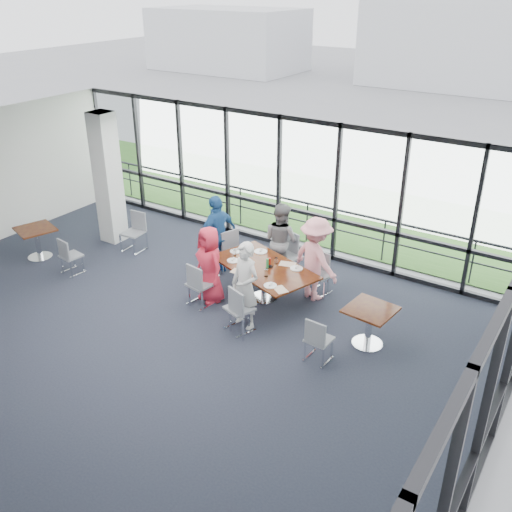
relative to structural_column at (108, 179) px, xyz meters
The scene contains 40 objects.
floor 4.96m from the structural_column, 39.81° to the right, with size 12.00×10.00×0.02m, color #1F2230.
ceiling 4.95m from the structural_column, 39.81° to the right, with size 12.00×10.00×0.04m, color white.
curtain_wall_back 4.12m from the structural_column, 29.05° to the left, with size 12.00×0.10×3.20m, color white.
curtain_wall_right 10.06m from the structural_column, 17.35° to the right, with size 0.10×10.00×3.20m, color white.
structural_column is the anchor object (origin of this frame).
apron 8.04m from the structural_column, 62.78° to the left, with size 80.00×70.00×0.02m, color gray.
grass_strip 6.36m from the structural_column, 54.25° to the left, with size 80.00×5.00×0.01m, color #2B5A1D.
hangar_aux 28.85m from the structural_column, 119.94° to the left, with size 10.00×6.00×4.00m, color silver.
guard_rail 4.57m from the structural_column, 35.84° to the left, with size 0.06×0.06×12.00m, color #2D2D33.
main_table 4.85m from the structural_column, ahead, with size 2.45×1.84×0.75m.
side_table_left 2.10m from the structural_column, 112.58° to the right, with size 1.01×1.01×0.75m.
side_table_right 7.28m from the structural_column, ahead, with size 0.88×0.88×0.75m.
diner_near_left 4.07m from the structural_column, 15.35° to the right, with size 0.79×0.51×1.61m, color red.
diner_near_right 5.23m from the structural_column, 16.24° to the right, with size 0.62×0.46×1.71m, color silver.
diner_far_left 4.60m from the structural_column, ahead, with size 0.82×0.51×1.70m, color slate.
diner_far_right 5.62m from the structural_column, ahead, with size 1.14×0.59×1.76m, color pink.
diner_end 3.32m from the structural_column, ahead, with size 1.06×0.58×1.81m, color #1F4F8C.
chair_main_nl 4.17m from the structural_column, 19.16° to the right, with size 0.45×0.45×0.92m, color gray, non-canonical shape.
chair_main_nr 5.37m from the structural_column, 18.41° to the right, with size 0.46×0.46×0.94m, color gray, non-canonical shape.
chair_main_fl 4.85m from the structural_column, ahead, with size 0.46×0.46×0.93m, color gray, non-canonical shape.
chair_main_fr 5.72m from the structural_column, ahead, with size 0.41×0.41×0.84m, color gray, non-canonical shape.
chair_main_end 3.46m from the structural_column, ahead, with size 0.48×0.48×0.98m, color gray, non-canonical shape.
chair_spare_la 2.23m from the structural_column, 73.02° to the right, with size 0.41×0.41×0.84m, color gray, non-canonical shape.
chair_spare_lb 1.46m from the structural_column, 14.10° to the right, with size 0.46×0.46×0.93m, color gray, non-canonical shape.
chair_spare_r 6.95m from the structural_column, 14.14° to the right, with size 0.41×0.41×0.84m, color gray, non-canonical shape.
plate_nl 4.20m from the structural_column, ahead, with size 0.25×0.25×0.01m, color white.
plate_nr 5.44m from the structural_column, 11.23° to the right, with size 0.25×0.25×0.01m, color white.
plate_fl 4.40m from the structural_column, ahead, with size 0.28×0.28×0.01m, color white.
plate_fr 5.40m from the structural_column, ahead, with size 0.26×0.26×0.01m, color white.
plate_end 3.97m from the structural_column, ahead, with size 0.25×0.25×0.01m, color white.
tumbler_a 4.49m from the structural_column, ahead, with size 0.07×0.07×0.15m, color white.
tumbler_b 5.11m from the structural_column, ahead, with size 0.08×0.08×0.15m, color white.
tumbler_c 4.95m from the structural_column, ahead, with size 0.07×0.07×0.13m, color white.
tumbler_d 4.06m from the structural_column, ahead, with size 0.07×0.07×0.14m, color white.
menu_a 4.61m from the structural_column, 11.51° to the right, with size 0.30×0.21×0.00m, color white.
menu_b 5.67m from the structural_column, 10.96° to the right, with size 0.29×0.21×0.00m, color white.
menu_c 5.16m from the structural_column, ahead, with size 0.32×0.23×0.00m, color white.
condiment_caddy 4.94m from the structural_column, ahead, with size 0.10×0.07×0.04m, color black.
ketchup_bottle 4.90m from the structural_column, ahead, with size 0.06×0.06×0.18m, color #9A190A.
green_bottle 4.91m from the structural_column, ahead, with size 0.05×0.05×0.20m, color #227D3C.
Camera 1 is at (6.56, -6.02, 6.00)m, focal length 40.00 mm.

